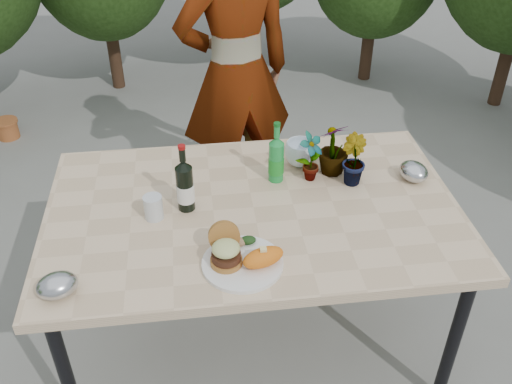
{
  "coord_description": "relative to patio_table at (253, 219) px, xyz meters",
  "views": [
    {
      "loc": [
        -0.21,
        -1.75,
        2.09
      ],
      "look_at": [
        0.0,
        -0.08,
        0.88
      ],
      "focal_mm": 40.0,
      "sensor_mm": 36.0,
      "label": 1
    }
  ],
  "objects": [
    {
      "name": "foil_packet_left",
      "position": [
        -0.68,
        -0.38,
        0.1
      ],
      "size": [
        0.16,
        0.14,
        0.08
      ],
      "primitive_type": "ellipsoid",
      "rotation": [
        0.0,
        0.0,
        0.31
      ],
      "color": "#ADAEB4",
      "rests_on": "patio_table"
    },
    {
      "name": "seedling_left",
      "position": [
        0.25,
        0.16,
        0.17
      ],
      "size": [
        0.14,
        0.13,
        0.22
      ],
      "primitive_type": "imported",
      "rotation": [
        0.0,
        0.0,
        0.59
      ],
      "color": "#28551D",
      "rests_on": "patio_table"
    },
    {
      "name": "burger_stack",
      "position": [
        -0.13,
        -0.3,
        0.12
      ],
      "size": [
        0.11,
        0.16,
        0.11
      ],
      "color": "#B7722D",
      "rests_on": "dinner_plate"
    },
    {
      "name": "terracotta_pot",
      "position": [
        -1.53,
        2.03,
        -0.62
      ],
      "size": [
        0.17,
        0.17,
        0.14
      ],
      "color": "#A6572A",
      "rests_on": "ground"
    },
    {
      "name": "dinner_plate",
      "position": [
        -0.08,
        -0.32,
        0.06
      ],
      "size": [
        0.28,
        0.28,
        0.01
      ],
      "primitive_type": "cylinder",
      "color": "white",
      "rests_on": "patio_table"
    },
    {
      "name": "foil_packet_right",
      "position": [
        0.68,
        0.11,
        0.1
      ],
      "size": [
        0.14,
        0.16,
        0.08
      ],
      "primitive_type": "ellipsoid",
      "rotation": [
        0.0,
        0.0,
        1.89
      ],
      "color": "#B3B5BA",
      "rests_on": "patio_table"
    },
    {
      "name": "person",
      "position": [
        0.03,
        1.0,
        0.17
      ],
      "size": [
        0.71,
        0.56,
        1.72
      ],
      "primitive_type": "imported",
      "rotation": [
        0.0,
        0.0,
        3.4
      ],
      "color": "#985D4C",
      "rests_on": "ground"
    },
    {
      "name": "sweet_potato",
      "position": [
        -0.01,
        -0.34,
        0.1
      ],
      "size": [
        0.17,
        0.12,
        0.06
      ],
      "primitive_type": "ellipsoid",
      "rotation": [
        0.0,
        0.0,
        0.35
      ],
      "color": "orange",
      "rests_on": "dinner_plate"
    },
    {
      "name": "blue_bowl",
      "position": [
        0.24,
        0.28,
        0.11
      ],
      "size": [
        0.17,
        0.17,
        0.11
      ],
      "primitive_type": "imported",
      "rotation": [
        0.0,
        0.0,
        0.31
      ],
      "color": "white",
      "rests_on": "patio_table"
    },
    {
      "name": "seedling_mid",
      "position": [
        0.42,
        0.13,
        0.16
      ],
      "size": [
        0.12,
        0.14,
        0.21
      ],
      "primitive_type": "imported",
      "rotation": [
        0.0,
        0.0,
        1.84
      ],
      "color": "#1F581E",
      "rests_on": "patio_table"
    },
    {
      "name": "sparkling_water",
      "position": [
        0.12,
        0.18,
        0.15
      ],
      "size": [
        0.06,
        0.06,
        0.27
      ],
      "rotation": [
        0.0,
        0.0,
        0.13
      ],
      "color": "#1A8F38",
      "rests_on": "patio_table"
    },
    {
      "name": "patio_table",
      "position": [
        0.0,
        0.0,
        0.0
      ],
      "size": [
        1.6,
        1.0,
        0.75
      ],
      "color": "beige",
      "rests_on": "ground"
    },
    {
      "name": "seedling_right",
      "position": [
        0.36,
        0.21,
        0.17
      ],
      "size": [
        0.17,
        0.17,
        0.23
      ],
      "primitive_type": "imported",
      "rotation": [
        0.0,
        0.0,
        3.57
      ],
      "color": "#2B5E20",
      "rests_on": "patio_table"
    },
    {
      "name": "wine_bottle",
      "position": [
        -0.26,
        0.03,
        0.16
      ],
      "size": [
        0.07,
        0.07,
        0.28
      ],
      "rotation": [
        0.0,
        0.0,
        -0.14
      ],
      "color": "black",
      "rests_on": "patio_table"
    },
    {
      "name": "grilled_veg",
      "position": [
        -0.06,
        -0.23,
        0.09
      ],
      "size": [
        0.08,
        0.05,
        0.03
      ],
      "color": "olive",
      "rests_on": "dinner_plate"
    },
    {
      "name": "plastic_cup",
      "position": [
        -0.38,
        -0.02,
        0.1
      ],
      "size": [
        0.07,
        0.07,
        0.09
      ],
      "primitive_type": "cylinder",
      "color": "silver",
      "rests_on": "patio_table"
    },
    {
      "name": "ground",
      "position": [
        0.0,
        0.0,
        -0.69
      ],
      "size": [
        80.0,
        80.0,
        0.0
      ],
      "primitive_type": "plane",
      "color": "slate",
      "rests_on": "ground"
    }
  ]
}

